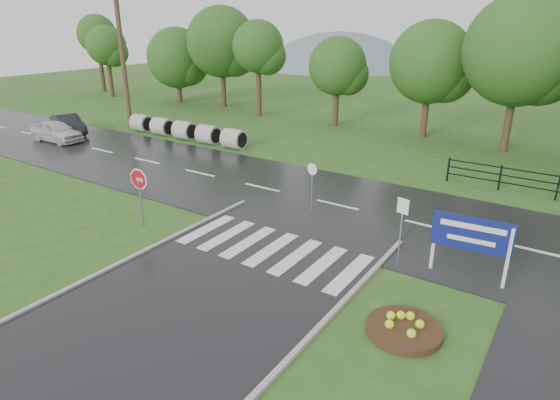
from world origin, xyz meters
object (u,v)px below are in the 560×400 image
Objects in this scene: estate_billboard at (471,237)px; car_dark at (70,134)px; car_white at (58,141)px; stop_sign at (139,184)px; culvert_pipes at (185,130)px.

estate_billboard reaches higher than car_dark.
car_dark is (-1.43, 1.76, 0.00)m from car_white.
car_dark is at bearing 154.88° from stop_sign.
stop_sign is 16.37m from car_white.
car_white is at bearing 173.33° from estate_billboard.
culvert_pipes is 2.40× the size of car_dark.
car_white reaches higher than car_dark.
car_dark is at bearing 170.12° from estate_billboard.
estate_billboard is 0.58× the size of car_dark.
estate_billboard is (20.01, -8.18, 0.81)m from culvert_pipes.
stop_sign is at bearing -112.22° from car_white.
stop_sign is at bearing -52.06° from culvert_pipes.
car_dark is (-16.57, 7.77, -1.75)m from stop_sign.
car_white is at bearing -123.47° from car_dark.
estate_billboard is at bearing -22.24° from culvert_pipes.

